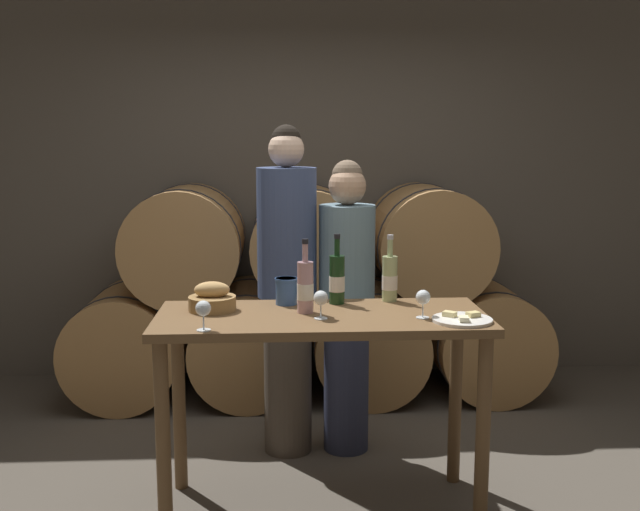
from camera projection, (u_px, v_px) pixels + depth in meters
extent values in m
plane|color=#564F44|center=(321.00, 508.00, 3.55)|extent=(10.00, 10.00, 0.00)
cube|color=#60594F|center=(305.00, 156.00, 5.43)|extent=(10.00, 0.12, 3.20)
cylinder|color=#A87A47|center=(129.00, 343.00, 5.02)|extent=(0.75, 0.85, 0.75)
cylinder|color=#2D2D33|center=(120.00, 355.00, 4.75)|extent=(0.76, 0.02, 0.76)
cylinder|color=#2D2D33|center=(136.00, 332.00, 5.29)|extent=(0.76, 0.02, 0.76)
cylinder|color=#A87A47|center=(249.00, 341.00, 5.06)|extent=(0.75, 0.85, 0.75)
cylinder|color=#2D2D33|center=(247.00, 353.00, 4.79)|extent=(0.76, 0.02, 0.76)
cylinder|color=#2D2D33|center=(250.00, 331.00, 5.33)|extent=(0.76, 0.02, 0.76)
cylinder|color=#A87A47|center=(367.00, 339.00, 5.11)|extent=(0.75, 0.85, 0.75)
cylinder|color=#2D2D33|center=(372.00, 351.00, 4.84)|extent=(0.76, 0.02, 0.76)
cylinder|color=#2D2D33|center=(362.00, 329.00, 5.38)|extent=(0.76, 0.02, 0.76)
cylinder|color=#A87A47|center=(483.00, 338.00, 5.15)|extent=(0.75, 0.85, 0.75)
cylinder|color=#2D2D33|center=(494.00, 349.00, 4.88)|extent=(0.76, 0.02, 0.76)
cylinder|color=#2D2D33|center=(473.00, 328.00, 5.42)|extent=(0.76, 0.02, 0.76)
cylinder|color=#A87A47|center=(186.00, 243.00, 4.94)|extent=(0.75, 0.85, 0.75)
cylinder|color=#2D2D33|center=(181.00, 250.00, 4.67)|extent=(0.76, 0.02, 0.76)
cylinder|color=#2D2D33|center=(191.00, 238.00, 5.21)|extent=(0.76, 0.02, 0.76)
cylinder|color=#A87A47|center=(308.00, 242.00, 4.98)|extent=(0.75, 0.85, 0.75)
cylinder|color=#2D2D33|center=(309.00, 249.00, 4.71)|extent=(0.76, 0.02, 0.76)
cylinder|color=#2D2D33|center=(306.00, 237.00, 5.25)|extent=(0.76, 0.02, 0.76)
cylinder|color=#A87A47|center=(427.00, 242.00, 5.02)|extent=(0.75, 0.85, 0.75)
cylinder|color=#2D2D33|center=(436.00, 248.00, 4.75)|extent=(0.76, 0.02, 0.76)
cylinder|color=#2D2D33|center=(420.00, 236.00, 5.29)|extent=(0.76, 0.02, 0.76)
cylinder|color=brown|center=(163.00, 443.00, 3.18)|extent=(0.06, 0.06, 0.91)
cylinder|color=brown|center=(483.00, 436.00, 3.26)|extent=(0.06, 0.06, 0.91)
cylinder|color=brown|center=(179.00, 401.00, 3.69)|extent=(0.06, 0.06, 0.91)
cylinder|color=brown|center=(455.00, 396.00, 3.76)|extent=(0.06, 0.06, 0.91)
cube|color=brown|center=(322.00, 318.00, 3.40)|extent=(1.50, 0.63, 0.04)
cylinder|color=#4C4238|center=(288.00, 374.00, 4.15)|extent=(0.26, 0.26, 0.88)
cylinder|color=#3D4C75|center=(287.00, 233.00, 4.02)|extent=(0.32, 0.32, 0.70)
sphere|color=beige|center=(286.00, 149.00, 3.95)|extent=(0.19, 0.19, 0.19)
sphere|color=black|center=(286.00, 139.00, 3.95)|extent=(0.16, 0.16, 0.16)
cylinder|color=#2D334C|center=(346.00, 383.00, 4.17)|extent=(0.25, 0.25, 0.77)
cylinder|color=gray|center=(347.00, 261.00, 4.06)|extent=(0.31, 0.31, 0.61)
sphere|color=tan|center=(347.00, 186.00, 4.00)|extent=(0.20, 0.20, 0.20)
sphere|color=#75604C|center=(347.00, 175.00, 4.00)|extent=(0.17, 0.17, 0.17)
cylinder|color=#193819|center=(337.00, 280.00, 3.60)|extent=(0.07, 0.07, 0.23)
cylinder|color=#193819|center=(337.00, 247.00, 3.57)|extent=(0.03, 0.03, 0.08)
cylinder|color=black|center=(337.00, 236.00, 3.56)|extent=(0.03, 0.03, 0.02)
cylinder|color=white|center=(337.00, 284.00, 3.60)|extent=(0.08, 0.08, 0.07)
cylinder|color=#ADBC7F|center=(390.00, 279.00, 3.65)|extent=(0.07, 0.07, 0.22)
cylinder|color=#ADBC7F|center=(390.00, 248.00, 3.63)|extent=(0.03, 0.03, 0.08)
cylinder|color=#B7B7BC|center=(390.00, 237.00, 3.62)|extent=(0.03, 0.03, 0.02)
cylinder|color=white|center=(390.00, 282.00, 3.66)|extent=(0.08, 0.08, 0.07)
cylinder|color=#BC8E93|center=(305.00, 287.00, 3.41)|extent=(0.07, 0.07, 0.24)
cylinder|color=#BC8E93|center=(305.00, 253.00, 3.38)|extent=(0.03, 0.03, 0.08)
cylinder|color=black|center=(305.00, 241.00, 3.38)|extent=(0.03, 0.03, 0.02)
cylinder|color=white|center=(305.00, 291.00, 3.41)|extent=(0.08, 0.08, 0.08)
cylinder|color=#335693|center=(286.00, 291.00, 3.59)|extent=(0.10, 0.10, 0.13)
cylinder|color=#335693|center=(286.00, 279.00, 3.58)|extent=(0.11, 0.11, 0.01)
cylinder|color=olive|center=(212.00, 303.00, 3.46)|extent=(0.22, 0.22, 0.07)
ellipsoid|color=tan|center=(212.00, 290.00, 3.45)|extent=(0.17, 0.10, 0.08)
cylinder|color=white|center=(462.00, 320.00, 3.26)|extent=(0.26, 0.26, 0.01)
cube|color=#E0CC7F|center=(473.00, 314.00, 3.29)|extent=(0.07, 0.06, 0.02)
cube|color=beige|center=(450.00, 314.00, 3.29)|extent=(0.07, 0.07, 0.02)
cube|color=beige|center=(464.00, 319.00, 3.20)|extent=(0.05, 0.06, 0.02)
cylinder|color=white|center=(204.00, 330.00, 3.11)|extent=(0.06, 0.06, 0.00)
cylinder|color=white|center=(204.00, 322.00, 3.10)|extent=(0.01, 0.01, 0.06)
sphere|color=white|center=(203.00, 308.00, 3.10)|extent=(0.07, 0.07, 0.07)
cylinder|color=white|center=(321.00, 318.00, 3.31)|extent=(0.06, 0.06, 0.00)
cylinder|color=white|center=(321.00, 311.00, 3.30)|extent=(0.01, 0.01, 0.06)
sphere|color=white|center=(321.00, 298.00, 3.29)|extent=(0.07, 0.07, 0.07)
cylinder|color=white|center=(423.00, 318.00, 3.32)|extent=(0.06, 0.06, 0.00)
cylinder|color=white|center=(423.00, 310.00, 3.32)|extent=(0.01, 0.01, 0.06)
sphere|color=white|center=(423.00, 297.00, 3.31)|extent=(0.07, 0.07, 0.07)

